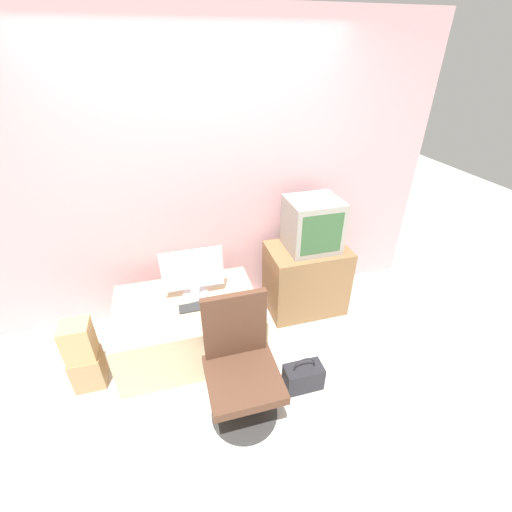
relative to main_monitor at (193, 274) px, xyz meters
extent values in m
plane|color=beige|center=(0.20, -0.78, -0.72)|extent=(12.00, 12.00, 0.00)
cube|color=#CC9EA3|center=(0.20, 0.55, 0.58)|extent=(4.40, 0.05, 2.60)
cube|color=#CCB289|center=(-0.09, -0.09, -0.47)|extent=(1.18, 0.82, 0.50)
cube|color=olive|center=(1.10, 0.17, -0.37)|extent=(0.75, 0.51, 0.69)
cylinder|color=silver|center=(0.00, 0.00, -0.21)|extent=(0.21, 0.21, 0.02)
cylinder|color=silver|center=(0.00, 0.00, -0.17)|extent=(0.08, 0.08, 0.07)
cube|color=silver|center=(0.00, 0.00, 0.04)|extent=(0.51, 0.01, 0.37)
cube|color=silver|center=(0.00, 0.00, 0.04)|extent=(0.48, 0.02, 0.35)
cube|color=#2D2D2D|center=(0.02, -0.17, -0.21)|extent=(0.35, 0.11, 0.01)
ellipsoid|color=#4C4C51|center=(0.26, -0.19, -0.21)|extent=(0.07, 0.04, 0.03)
cube|color=gray|center=(1.12, 0.18, 0.22)|extent=(0.47, 0.42, 0.48)
cube|color=#335B33|center=(1.12, -0.02, 0.22)|extent=(0.38, 0.01, 0.37)
cylinder|color=#333333|center=(0.20, -0.87, -0.70)|extent=(0.48, 0.48, 0.03)
cylinder|color=#4C4C51|center=(0.20, -0.87, -0.52)|extent=(0.05, 0.05, 0.33)
cube|color=#513323|center=(0.20, -0.87, -0.33)|extent=(0.49, 0.49, 0.07)
cube|color=#513323|center=(0.20, -0.65, -0.03)|extent=(0.44, 0.05, 0.52)
cube|color=#A3845B|center=(-0.90, -0.26, -0.57)|extent=(0.23, 0.21, 0.30)
cube|color=tan|center=(-0.90, -0.26, -0.26)|extent=(0.21, 0.19, 0.31)
cube|color=#232328|center=(0.71, -0.75, -0.61)|extent=(0.30, 0.16, 0.21)
torus|color=#232328|center=(0.71, -0.75, -0.49)|extent=(0.18, 0.01, 0.18)
camera|label=1|loc=(-0.13, -2.37, 1.59)|focal=24.00mm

